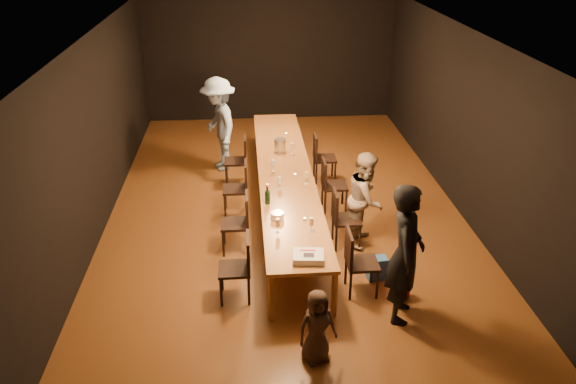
{
  "coord_description": "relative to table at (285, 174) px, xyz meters",
  "views": [
    {
      "loc": [
        -0.64,
        -8.58,
        4.61
      ],
      "look_at": [
        -0.06,
        -1.29,
        1.0
      ],
      "focal_mm": 35.0,
      "sensor_mm": 36.0,
      "label": 1
    }
  ],
  "objects": [
    {
      "name": "wineglass_1",
      "position": [
        0.2,
        -2.01,
        0.15
      ],
      "size": [
        0.06,
        0.06,
        0.21
      ],
      "primitive_type": null,
      "color": "beige",
      "rests_on": "table"
    },
    {
      "name": "man_blue",
      "position": [
        -1.15,
        1.94,
        0.23
      ],
      "size": [
        1.02,
        1.36,
        1.86
      ],
      "primitive_type": "imported",
      "rotation": [
        0.0,
        0.0,
        -1.26
      ],
      "color": "#8DAEDB",
      "rests_on": "ground"
    },
    {
      "name": "chair_left_2",
      "position": [
        -0.85,
        0.0,
        -0.24
      ],
      "size": [
        0.42,
        0.42,
        0.93
      ],
      "primitive_type": null,
      "rotation": [
        0.0,
        0.0,
        1.57
      ],
      "color": "black",
      "rests_on": "ground"
    },
    {
      "name": "tealight_near",
      "position": [
        0.15,
        -1.7,
        0.06
      ],
      "size": [
        0.05,
        0.05,
        0.03
      ],
      "primitive_type": "cylinder",
      "color": "#B2B7B2",
      "rests_on": "table"
    },
    {
      "name": "ice_bucket",
      "position": [
        -0.03,
        0.89,
        0.17
      ],
      "size": [
        0.24,
        0.24,
        0.24
      ],
      "primitive_type": "cylinder",
      "rotation": [
        0.0,
        0.0,
        -0.15
      ],
      "color": "#BCBCC1",
      "rests_on": "table"
    },
    {
      "name": "chair_left_3",
      "position": [
        -0.85,
        1.2,
        -0.24
      ],
      "size": [
        0.42,
        0.42,
        0.93
      ],
      "primitive_type": null,
      "rotation": [
        0.0,
        0.0,
        1.57
      ],
      "color": "black",
      "rests_on": "ground"
    },
    {
      "name": "birthday_cake",
      "position": [
        0.09,
        -2.71,
        0.09
      ],
      "size": [
        0.41,
        0.35,
        0.09
      ],
      "rotation": [
        0.0,
        0.0,
        -0.11
      ],
      "color": "white",
      "rests_on": "table"
    },
    {
      "name": "chair_left_1",
      "position": [
        -0.85,
        -1.2,
        -0.24
      ],
      "size": [
        0.42,
        0.42,
        0.93
      ],
      "primitive_type": null,
      "rotation": [
        0.0,
        0.0,
        1.57
      ],
      "color": "black",
      "rests_on": "ground"
    },
    {
      "name": "tealight_far",
      "position": [
        0.15,
        1.74,
        0.06
      ],
      "size": [
        0.05,
        0.05,
        0.03
      ],
      "primitive_type": "cylinder",
      "color": "#B2B7B2",
      "rests_on": "table"
    },
    {
      "name": "gift_bag_blue",
      "position": [
        1.13,
        -2.11,
        -0.53
      ],
      "size": [
        0.29,
        0.21,
        0.33
      ],
      "primitive_type": "cube",
      "rotation": [
        0.0,
        0.0,
        0.14
      ],
      "color": "#265CA7",
      "rests_on": "ground"
    },
    {
      "name": "chair_left_0",
      "position": [
        -0.85,
        -2.4,
        -0.24
      ],
      "size": [
        0.42,
        0.42,
        0.93
      ],
      "primitive_type": null,
      "rotation": [
        0.0,
        0.0,
        1.57
      ],
      "color": "black",
      "rests_on": "ground"
    },
    {
      "name": "woman_tan",
      "position": [
        1.15,
        -1.09,
        0.04
      ],
      "size": [
        0.8,
        0.88,
        1.49
      ],
      "primitive_type": "imported",
      "rotation": [
        0.0,
        0.0,
        1.17
      ],
      "color": "tan",
      "rests_on": "ground"
    },
    {
      "name": "wineglass_3",
      "position": [
        0.3,
        -0.52,
        0.15
      ],
      "size": [
        0.06,
        0.06,
        0.21
      ],
      "primitive_type": null,
      "color": "beige",
      "rests_on": "table"
    },
    {
      "name": "woman_birthday",
      "position": [
        1.25,
        -2.94,
        0.22
      ],
      "size": [
        0.61,
        0.77,
        1.85
      ],
      "primitive_type": "imported",
      "rotation": [
        0.0,
        0.0,
        1.29
      ],
      "color": "black",
      "rests_on": "ground"
    },
    {
      "name": "table",
      "position": [
        0.0,
        0.0,
        0.0
      ],
      "size": [
        0.9,
        6.0,
        0.75
      ],
      "color": "brown",
      "rests_on": "ground"
    },
    {
      "name": "chair_right_2",
      "position": [
        0.85,
        0.0,
        -0.24
      ],
      "size": [
        0.42,
        0.42,
        0.93
      ],
      "primitive_type": null,
      "rotation": [
        0.0,
        0.0,
        -1.57
      ],
      "color": "black",
      "rests_on": "ground"
    },
    {
      "name": "room_shell",
      "position": [
        0.0,
        0.0,
        1.38
      ],
      "size": [
        6.04,
        10.04,
        3.02
      ],
      "color": "black",
      "rests_on": "ground"
    },
    {
      "name": "wineglass_2",
      "position": [
        -0.13,
        -0.66,
        0.15
      ],
      "size": [
        0.06,
        0.06,
        0.21
      ],
      "primitive_type": null,
      "color": "silver",
      "rests_on": "table"
    },
    {
      "name": "chair_right_0",
      "position": [
        0.85,
        -2.4,
        -0.24
      ],
      "size": [
        0.42,
        0.42,
        0.93
      ],
      "primitive_type": null,
      "rotation": [
        0.0,
        0.0,
        -1.57
      ],
      "color": "black",
      "rests_on": "ground"
    },
    {
      "name": "wineglass_5",
      "position": [
        0.18,
        0.76,
        0.15
      ],
      "size": [
        0.06,
        0.06,
        0.21
      ],
      "primitive_type": null,
      "color": "silver",
      "rests_on": "table"
    },
    {
      "name": "chair_right_1",
      "position": [
        0.85,
        -1.2,
        -0.24
      ],
      "size": [
        0.42,
        0.42,
        0.93
      ],
      "primitive_type": null,
      "rotation": [
        0.0,
        0.0,
        -1.57
      ],
      "color": "black",
      "rests_on": "ground"
    },
    {
      "name": "gift_bag_red",
      "position": [
        1.34,
        -2.6,
        -0.57
      ],
      "size": [
        0.26,
        0.21,
        0.27
      ],
      "primitive_type": "cube",
      "rotation": [
        0.0,
        0.0,
        0.43
      ],
      "color": "red",
      "rests_on": "ground"
    },
    {
      "name": "plate_stack",
      "position": [
        -0.24,
        -1.64,
        0.1
      ],
      "size": [
        0.22,
        0.22,
        0.1
      ],
      "primitive_type": "cylinder",
      "rotation": [
        0.0,
        0.0,
        -0.21
      ],
      "color": "white",
      "rests_on": "table"
    },
    {
      "name": "wineglass_4",
      "position": [
        -0.2,
        0.02,
        0.15
      ],
      "size": [
        0.06,
        0.06,
        0.21
      ],
      "primitive_type": null,
      "color": "silver",
      "rests_on": "table"
    },
    {
      "name": "chair_right_3",
      "position": [
        0.85,
        1.2,
        -0.24
      ],
      "size": [
        0.42,
        0.42,
        0.93
      ],
      "primitive_type": null,
      "rotation": [
        0.0,
        0.0,
        -1.57
      ],
      "color": "black",
      "rests_on": "ground"
    },
    {
      "name": "tealight_mid",
      "position": [
        0.15,
        -0.19,
        0.06
      ],
      "size": [
        0.05,
        0.05,
        0.03
      ],
      "primitive_type": "cylinder",
      "color": "#B2B7B2",
      "rests_on": "table"
    },
    {
      "name": "ground",
      "position": [
        0.0,
        0.0,
        -0.7
      ],
      "size": [
        10.0,
        10.0,
        0.0
      ],
      "primitive_type": "plane",
      "color": "#4A2612",
      "rests_on": "ground"
    },
    {
      "name": "child",
      "position": [
        0.09,
        -3.64,
        -0.24
      ],
      "size": [
        0.52,
        0.41,
        0.93
      ],
      "primitive_type": "imported",
      "rotation": [
        0.0,
        0.0,
        0.28
      ],
      "color": "#3E2C22",
      "rests_on": "ground"
    },
    {
      "name": "champagne_bottle",
      "position": [
        -0.35,
        -1.15,
        0.21
      ],
      "size": [
        0.08,
        0.08,
        0.32
      ],
      "primitive_type": null,
      "rotation": [
        0.0,
        0.0,
        0.12
      ],
      "color": "black",
      "rests_on": "table"
    },
    {
      "name": "wineglass_0",
      "position": [
        -0.25,
        -2.0,
        0.15
      ],
      "size": [
        0.06,
        0.06,
        0.21
      ],
      "primitive_type": null,
      "color": "beige",
      "rests_on": "table"
    }
  ]
}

